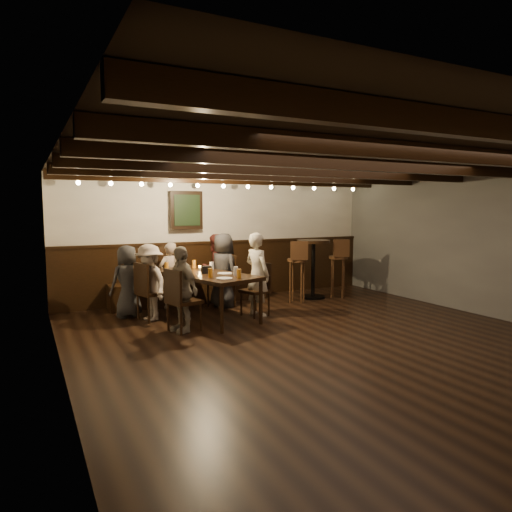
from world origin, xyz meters
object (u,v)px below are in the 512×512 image
person_bench_right (215,268)px  person_right_far (257,274)px  person_bench_left (127,281)px  bar_stool_right (338,276)px  chair_right_near (222,291)px  bar_stool_left (297,279)px  chair_left_far (183,312)px  person_left_far (181,289)px  dining_table (205,277)px  chair_right_far (256,300)px  person_right_near (223,270)px  person_bench_centre (170,275)px  high_top_table (313,260)px  chair_left_near (152,303)px  person_left_near (150,283)px

person_bench_right → person_right_far: 1.36m
person_bench_left → bar_stool_right: (4.12, -0.21, -0.16)m
chair_right_near → bar_stool_right: 2.45m
chair_right_near → bar_stool_left: (1.44, -0.26, 0.15)m
person_bench_right → chair_right_near: bearing=68.2°
chair_left_far → person_left_far: 0.34m
person_left_far → bar_stool_right: size_ratio=1.06×
dining_table → person_right_far: size_ratio=1.54×
chair_right_far → person_right_near: person_right_near is taller
bar_stool_right → person_bench_right: bearing=-177.5°
chair_left_far → person_right_far: bearing=90.0°
chair_right_far → bar_stool_left: bar_stool_left is taller
chair_left_far → person_bench_right: 2.14m
chair_right_far → person_bench_right: bearing=-7.7°
person_bench_centre → bar_stool_left: bearing=148.7°
dining_table → person_right_near: bearing=31.0°
person_bench_left → person_bench_right: size_ratio=0.92×
person_bench_centre → person_left_far: 1.68m
person_right_near → bar_stool_left: bearing=-116.3°
person_left_far → bar_stool_left: 2.80m
chair_right_near → bar_stool_left: bar_stool_left is taller
dining_table → chair_right_near: bearing=32.0°
chair_left_far → person_bench_right: person_bench_right is taller
person_right_far → bar_stool_left: (1.16, 0.60, -0.26)m
person_bench_centre → person_right_near: 0.96m
chair_left_far → high_top_table: size_ratio=0.79×
person_right_far → person_bench_centre: bearing=26.6°
chair_left_near → person_left_near: 0.33m
high_top_table → person_right_near: bearing=178.2°
dining_table → bar_stool_left: bar_stool_left is taller
person_bench_left → person_bench_centre: size_ratio=1.01×
person_bench_left → person_right_far: size_ratio=0.86×
chair_left_near → chair_right_near: chair_right_near is taller
chair_right_near → person_bench_left: (-1.68, -0.00, 0.31)m
high_top_table → bar_stool_left: bar_stool_left is taller
chair_left_near → high_top_table: bearing=80.2°
dining_table → high_top_table: (2.51, 0.57, 0.08)m
dining_table → person_right_far: 0.87m
chair_right_far → person_bench_centre: (-1.09, 1.25, 0.32)m
chair_left_far → chair_right_far: chair_left_far is taller
chair_right_near → person_right_far: size_ratio=0.67×
chair_left_near → bar_stool_right: bearing=77.1°
dining_table → person_bench_right: 1.27m
chair_right_far → person_right_far: bearing=-90.0°
chair_right_far → person_left_near: size_ratio=0.72×
high_top_table → person_left_far: bearing=-158.8°
chair_left_near → person_bench_right: size_ratio=0.72×
person_right_near → person_right_far: bearing=-180.0°
person_bench_left → person_left_far: 1.36m
person_bench_left → person_bench_right: (1.73, 0.48, 0.05)m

